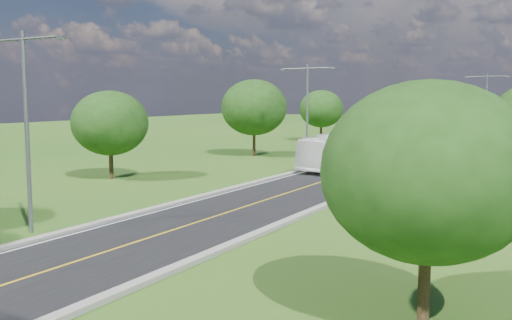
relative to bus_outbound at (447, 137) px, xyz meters
The scene contains 16 objects.
ground 13.31m from the bus_outbound, 98.09° to the right, with size 260.00×260.00×0.00m, color #255919.
road 7.47m from the bus_outbound, 104.69° to the right, with size 8.00×150.00×0.06m, color black.
curb_left 9.46m from the bus_outbound, 130.72° to the right, with size 0.50×150.00×0.22m, color gray.
curb_right 7.60m from the bus_outbound, 71.41° to the right, with size 0.50×150.00×0.22m, color gray.
speed_limit_sign 35.27m from the bus_outbound, 84.57° to the right, with size 0.55×0.09×2.40m.
overpass 66.93m from the bus_outbound, 91.59° to the left, with size 30.00×3.00×3.20m.
streetlight_near_left 61.77m from the bus_outbound, 97.33° to the right, with size 5.90×0.25×10.00m.
streetlight_mid_left 29.53m from the bus_outbound, 105.63° to the right, with size 5.90×0.25×10.00m.
streetlight_far_right 7.85m from the bus_outbound, 49.82° to the left, with size 5.90×0.25×10.00m.
tree_lb 48.62m from the bus_outbound, 111.61° to the right, with size 6.30×6.30×7.33m.
tree_lc 28.90m from the bus_outbound, 126.13° to the right, with size 7.56×7.56×8.79m.
tree_ld 19.21m from the bus_outbound, behind, with size 6.72×6.72×7.82m.
tree_le 29.94m from the bus_outbound, 123.31° to the left, with size 5.88×5.88×6.84m.
tree_ra 64.34m from the bus_outbound, 79.11° to the right, with size 6.30×6.30×7.33m.
bus_outbound is the anchor object (origin of this frame).
bus_inbound 29.85m from the bus_outbound, 96.79° to the right, with size 2.80×11.96×3.33m, color white.
Camera 1 is at (17.84, -6.75, 6.82)m, focal length 40.00 mm.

